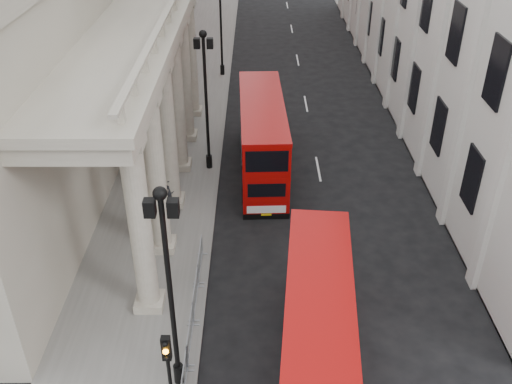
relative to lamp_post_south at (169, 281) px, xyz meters
name	(u,v)px	position (x,y,z in m)	size (l,w,h in m)	color
sidewalk_west	(187,103)	(-2.40, 26.00, -4.85)	(6.00, 140.00, 0.12)	slate
sidewalk_east	(405,103)	(14.10, 26.00, -4.85)	(3.00, 140.00, 0.12)	slate
kerb	(226,103)	(0.55, 26.00, -4.84)	(0.20, 140.00, 0.14)	slate
portico_building	(12,88)	(-9.90, 14.00, 1.09)	(9.00, 28.00, 12.00)	#9D9584
lamp_post_south	(169,281)	(0.00, 0.00, 0.00)	(1.05, 0.44, 8.32)	black
lamp_post_mid	(206,93)	(0.00, 16.00, 0.00)	(1.05, 0.44, 8.32)	black
lamp_post_north	(221,17)	(0.00, 32.00, 0.00)	(1.05, 0.44, 8.32)	black
traffic_light	(169,368)	(0.10, -2.02, -1.80)	(0.28, 0.33, 4.30)	black
bus_near	(317,332)	(4.98, 0.43, -2.75)	(3.18, 9.77, 4.14)	#9E0807
bus_far	(262,137)	(3.18, 15.68, -2.60)	(2.83, 10.32, 4.42)	#A10807
pedestrian_a	(171,193)	(-1.74, 11.66, -3.93)	(0.63, 0.41, 1.72)	#222227
pedestrian_b	(151,221)	(-2.43, 9.18, -4.02)	(0.75, 0.59, 1.55)	#2A2422
pedestrian_c	(159,151)	(-3.10, 16.59, -3.97)	(0.80, 0.52, 1.65)	black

